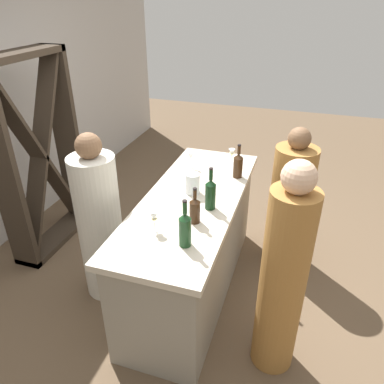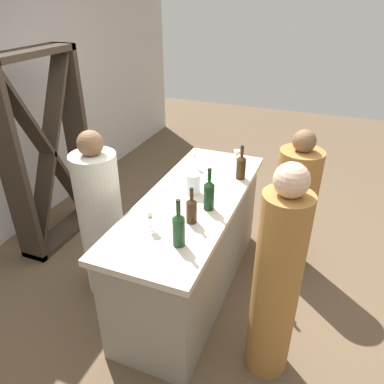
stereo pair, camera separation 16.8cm
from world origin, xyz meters
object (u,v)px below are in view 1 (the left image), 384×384
(wine_glass_near_right, at_px, (191,156))
(wine_glass_near_left, at_px, (232,153))
(wine_rack, at_px, (40,157))
(water_pitcher, at_px, (193,184))
(wine_bottle_second_left_amber_brown, at_px, (195,209))
(person_center_guest, at_px, (290,205))
(wine_glass_near_center, at_px, (154,218))
(wine_bottle_center_dark_green, at_px, (210,193))
(wine_bottle_leftmost_olive_green, at_px, (185,229))
(person_left_guest, at_px, (283,280))
(person_right_guest, at_px, (100,225))
(wine_bottle_second_right_amber_brown, at_px, (238,165))

(wine_glass_near_right, bearing_deg, wine_glass_near_left, -54.92)
(wine_rack, height_order, water_pitcher, wine_rack)
(wine_bottle_second_left_amber_brown, xyz_separation_m, person_center_guest, (1.00, -0.63, -0.42))
(wine_glass_near_left, bearing_deg, person_center_guest, -98.93)
(wine_rack, relative_size, wine_glass_near_left, 14.46)
(wine_rack, relative_size, wine_glass_near_center, 12.38)
(wine_bottle_center_dark_green, xyz_separation_m, wine_glass_near_right, (0.64, 0.37, -0.02))
(wine_rack, height_order, wine_glass_near_center, wine_rack)
(wine_bottle_leftmost_olive_green, distance_m, water_pitcher, 0.70)
(wine_bottle_center_dark_green, height_order, wine_glass_near_left, wine_bottle_center_dark_green)
(wine_rack, xyz_separation_m, wine_glass_near_left, (0.51, -1.80, 0.06))
(person_center_guest, bearing_deg, wine_glass_near_center, 75.26)
(wine_rack, xyz_separation_m, person_center_guest, (0.42, -2.40, -0.35))
(wine_glass_near_left, height_order, wine_glass_near_right, wine_glass_near_right)
(person_left_guest, distance_m, person_center_guest, 1.21)
(person_center_guest, height_order, person_right_guest, person_right_guest)
(water_pitcher, xyz_separation_m, person_left_guest, (-0.60, -0.81, -0.28))
(wine_bottle_second_left_amber_brown, relative_size, person_center_guest, 0.20)
(wine_glass_near_center, bearing_deg, wine_bottle_second_left_amber_brown, -50.85)
(person_center_guest, bearing_deg, wine_bottle_center_dark_green, 75.05)
(wine_rack, relative_size, wine_bottle_second_left_amber_brown, 7.11)
(wine_bottle_second_right_amber_brown, distance_m, water_pitcher, 0.50)
(wine_bottle_center_dark_green, bearing_deg, person_left_guest, -124.26)
(person_left_guest, height_order, person_right_guest, person_left_guest)
(wine_bottle_second_left_amber_brown, relative_size, wine_bottle_center_dark_green, 0.82)
(wine_rack, height_order, wine_bottle_leftmost_olive_green, wine_rack)
(wine_glass_near_center, xyz_separation_m, person_center_guest, (1.19, -0.86, -0.42))
(wine_glass_near_right, bearing_deg, person_center_guest, -81.39)
(wine_bottle_center_dark_green, distance_m, wine_glass_near_center, 0.50)
(wine_bottle_leftmost_olive_green, xyz_separation_m, person_center_guest, (1.28, -0.60, -0.45))
(wine_bottle_leftmost_olive_green, distance_m, person_center_guest, 1.49)
(wine_bottle_leftmost_olive_green, distance_m, wine_glass_near_center, 0.27)
(wine_glass_near_left, relative_size, wine_glass_near_center, 0.86)
(wine_bottle_second_left_amber_brown, height_order, water_pitcher, wine_bottle_second_left_amber_brown)
(wine_bottle_leftmost_olive_green, xyz_separation_m, wine_bottle_second_right_amber_brown, (1.08, -0.12, -0.01))
(wine_bottle_center_dark_green, bearing_deg, wine_glass_near_left, 1.92)
(wine_glass_near_center, relative_size, wine_glass_near_right, 0.99)
(wine_bottle_leftmost_olive_green, bearing_deg, wine_glass_near_center, 70.80)
(water_pitcher, distance_m, person_center_guest, 1.06)
(wine_glass_near_right, relative_size, water_pitcher, 0.93)
(wine_bottle_center_dark_green, xyz_separation_m, wine_bottle_second_right_amber_brown, (0.59, -0.09, -0.01))
(wine_bottle_second_left_amber_brown, distance_m, wine_glass_near_left, 1.10)
(wine_rack, height_order, wine_glass_near_left, wine_rack)
(wine_bottle_second_right_amber_brown, height_order, wine_glass_near_right, wine_bottle_second_right_amber_brown)
(wine_bottle_leftmost_olive_green, bearing_deg, person_center_guest, -25.20)
(wine_bottle_second_right_amber_brown, bearing_deg, wine_glass_near_center, 159.24)
(wine_bottle_second_right_amber_brown, distance_m, wine_glass_near_left, 0.32)
(wine_bottle_second_left_amber_brown, relative_size, water_pitcher, 1.61)
(wine_bottle_second_right_amber_brown, relative_size, person_left_guest, 0.19)
(wine_bottle_center_dark_green, bearing_deg, water_pitcher, 46.78)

